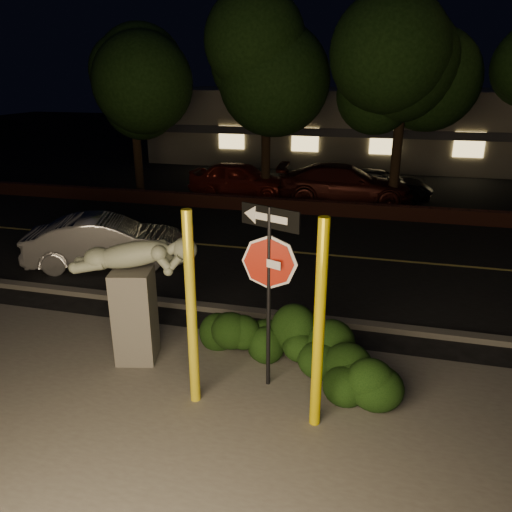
% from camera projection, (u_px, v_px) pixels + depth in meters
% --- Properties ---
extents(ground, '(90.00, 90.00, 0.00)m').
position_uv_depth(ground, '(315.00, 224.00, 16.94)').
color(ground, black).
rests_on(ground, ground).
extents(patio, '(14.00, 6.00, 0.02)m').
position_uv_depth(patio, '(205.00, 440.00, 6.93)').
color(patio, '#4C4944').
rests_on(patio, ground).
extents(road, '(80.00, 8.00, 0.01)m').
position_uv_depth(road, '(301.00, 253.00, 14.21)').
color(road, black).
rests_on(road, ground).
extents(lane_marking, '(80.00, 0.12, 0.00)m').
position_uv_depth(lane_marking, '(301.00, 253.00, 14.21)').
color(lane_marking, tan).
rests_on(lane_marking, road).
extents(curb, '(80.00, 0.25, 0.12)m').
position_uv_depth(curb, '(268.00, 314.00, 10.46)').
color(curb, '#4C4944').
rests_on(curb, ground).
extents(brick_wall, '(40.00, 0.35, 0.50)m').
position_uv_depth(brick_wall, '(321.00, 208.00, 18.04)').
color(brick_wall, '#451F16').
rests_on(brick_wall, ground).
extents(parking_lot, '(40.00, 12.00, 0.01)m').
position_uv_depth(parking_lot, '(336.00, 183.00, 23.31)').
color(parking_lot, black).
rests_on(parking_lot, ground).
extents(building, '(22.00, 10.20, 4.00)m').
position_uv_depth(building, '(352.00, 124.00, 29.90)').
color(building, '#716C5A').
rests_on(building, ground).
extents(tree_far_a, '(4.60, 4.60, 7.43)m').
position_uv_depth(tree_far_a, '(130.00, 60.00, 19.71)').
color(tree_far_a, black).
rests_on(tree_far_a, ground).
extents(tree_far_b, '(5.20, 5.20, 8.41)m').
position_uv_depth(tree_far_b, '(267.00, 38.00, 18.37)').
color(tree_far_b, black).
rests_on(tree_far_b, ground).
extents(tree_far_c, '(4.80, 4.80, 7.84)m').
position_uv_depth(tree_far_c, '(407.00, 47.00, 16.97)').
color(tree_far_c, black).
rests_on(tree_far_c, ground).
extents(yellow_pole_left, '(0.15, 0.15, 3.08)m').
position_uv_depth(yellow_pole_left, '(192.00, 312.00, 7.27)').
color(yellow_pole_left, yellow).
rests_on(yellow_pole_left, ground).
extents(yellow_pole_right, '(0.16, 0.16, 3.12)m').
position_uv_depth(yellow_pole_right, '(319.00, 328.00, 6.74)').
color(yellow_pole_right, yellow).
rests_on(yellow_pole_right, ground).
extents(signpost, '(0.95, 0.41, 3.00)m').
position_uv_depth(signpost, '(269.00, 263.00, 7.46)').
color(signpost, black).
rests_on(signpost, ground).
extents(sculpture, '(2.13, 1.02, 2.28)m').
position_uv_depth(sculpture, '(135.00, 287.00, 8.46)').
color(sculpture, '#4C4944').
rests_on(sculpture, ground).
extents(hedge_center, '(1.90, 1.29, 0.90)m').
position_uv_depth(hedge_center, '(243.00, 329.00, 9.03)').
color(hedge_center, black).
rests_on(hedge_center, ground).
extents(hedge_right, '(1.85, 1.35, 1.08)m').
position_uv_depth(hedge_right, '(320.00, 342.00, 8.43)').
color(hedge_right, black).
rests_on(hedge_right, ground).
extents(hedge_far_right, '(1.37, 0.88, 0.94)m').
position_uv_depth(hedge_far_right, '(374.00, 377.00, 7.58)').
color(hedge_far_right, black).
rests_on(hedge_far_right, ground).
extents(silver_sedan, '(4.27, 2.76, 1.33)m').
position_uv_depth(silver_sedan, '(106.00, 241.00, 13.10)').
color(silver_sedan, '#B8B8BD').
rests_on(silver_sedan, ground).
extents(parked_car_red, '(4.27, 1.84, 1.44)m').
position_uv_depth(parked_car_red, '(240.00, 179.00, 20.61)').
color(parked_car_red, maroon).
rests_on(parked_car_red, ground).
extents(parked_car_darkred, '(5.38, 2.56, 1.52)m').
position_uv_depth(parked_car_darkred, '(344.00, 184.00, 19.45)').
color(parked_car_darkred, '#40140F').
rests_on(parked_car_darkred, ground).
extents(parked_car_dark, '(4.27, 2.01, 1.18)m').
position_uv_depth(parked_car_dark, '(379.00, 185.00, 20.19)').
color(parked_car_dark, black).
rests_on(parked_car_dark, ground).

